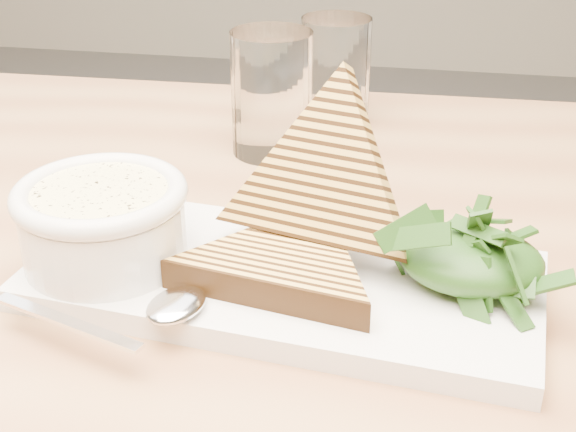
% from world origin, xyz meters
% --- Properties ---
extents(table_top, '(1.23, 0.83, 0.04)m').
position_xyz_m(table_top, '(-0.06, 0.09, 0.71)').
color(table_top, '#A17348').
rests_on(table_top, ground).
extents(platter, '(0.37, 0.20, 0.02)m').
position_xyz_m(platter, '(0.05, 0.05, 0.74)').
color(platter, white).
rests_on(platter, table_top).
extents(soup_bowl, '(0.11, 0.11, 0.05)m').
position_xyz_m(soup_bowl, '(-0.08, 0.04, 0.77)').
color(soup_bowl, white).
rests_on(soup_bowl, platter).
extents(soup, '(0.10, 0.10, 0.01)m').
position_xyz_m(soup, '(-0.08, 0.04, 0.80)').
color(soup, '#F8EB9E').
rests_on(soup, soup_bowl).
extents(bowl_rim, '(0.12, 0.12, 0.01)m').
position_xyz_m(bowl_rim, '(-0.08, 0.04, 0.80)').
color(bowl_rim, white).
rests_on(bowl_rim, soup_bowl).
extents(sandwich_flat, '(0.20, 0.20, 0.02)m').
position_xyz_m(sandwich_flat, '(0.05, 0.04, 0.76)').
color(sandwich_flat, gold).
rests_on(sandwich_flat, platter).
extents(sandwich_lean, '(0.20, 0.20, 0.19)m').
position_xyz_m(sandwich_lean, '(0.07, 0.08, 0.81)').
color(sandwich_lean, gold).
rests_on(sandwich_lean, sandwich_flat).
extents(salad_base, '(0.10, 0.08, 0.04)m').
position_xyz_m(salad_base, '(0.18, 0.05, 0.77)').
color(salad_base, black).
rests_on(salad_base, platter).
extents(arugula_pile, '(0.11, 0.10, 0.05)m').
position_xyz_m(arugula_pile, '(0.18, 0.05, 0.78)').
color(arugula_pile, '#2C5219').
rests_on(arugula_pile, platter).
extents(spoon_bowl, '(0.05, 0.05, 0.01)m').
position_xyz_m(spoon_bowl, '(-0.01, -0.02, 0.76)').
color(spoon_bowl, silver).
rests_on(spoon_bowl, platter).
extents(spoon_handle, '(0.11, 0.05, 0.00)m').
position_xyz_m(spoon_handle, '(-0.07, -0.04, 0.75)').
color(spoon_handle, silver).
rests_on(spoon_handle, platter).
extents(glass_near, '(0.08, 0.08, 0.12)m').
position_xyz_m(glass_near, '(-0.01, 0.30, 0.79)').
color(glass_near, white).
rests_on(glass_near, table_top).
extents(glass_far, '(0.07, 0.07, 0.11)m').
position_xyz_m(glass_far, '(0.04, 0.39, 0.79)').
color(glass_far, white).
rests_on(glass_far, table_top).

